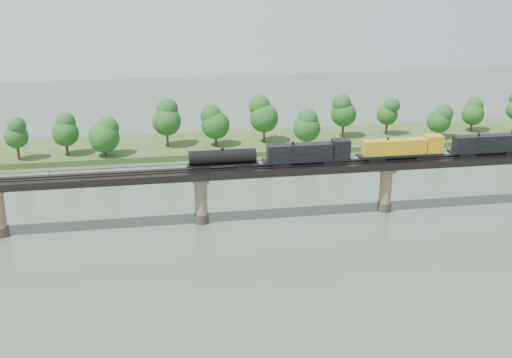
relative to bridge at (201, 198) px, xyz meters
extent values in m
plane|color=#3A4B3B|center=(0.00, -30.00, -5.46)|extent=(400.00, 400.00, 0.00)
cube|color=#314B1E|center=(0.00, 55.00, -4.66)|extent=(300.00, 24.00, 1.60)
cylinder|color=#473A2D|center=(-40.00, 0.00, -4.46)|extent=(3.00, 3.00, 2.00)
cylinder|color=#473A2D|center=(0.00, 0.00, -4.46)|extent=(3.00, 3.00, 2.00)
cylinder|color=#8E7B5D|center=(0.00, 0.00, 0.04)|extent=(2.60, 2.60, 9.00)
cube|color=#8E7B5D|center=(0.00, 0.00, 4.04)|extent=(3.20, 3.20, 1.00)
cylinder|color=#473A2D|center=(40.00, 0.00, -4.46)|extent=(3.00, 3.00, 2.00)
cylinder|color=#8E7B5D|center=(40.00, 0.00, 0.04)|extent=(2.60, 2.60, 9.00)
cube|color=#8E7B5D|center=(40.00, 0.00, 4.04)|extent=(3.20, 3.20, 1.00)
cube|color=black|center=(0.00, 0.00, 5.29)|extent=(220.00, 5.00, 1.50)
cube|color=black|center=(0.00, -0.75, 6.12)|extent=(220.00, 0.12, 0.16)
cube|color=black|center=(0.00, 0.75, 6.12)|extent=(220.00, 0.12, 0.16)
cube|color=black|center=(0.00, -2.40, 6.74)|extent=(220.00, 0.10, 0.10)
cube|color=black|center=(0.00, 2.40, 6.74)|extent=(220.00, 0.10, 0.10)
cube|color=black|center=(0.00, -2.40, 6.39)|extent=(0.08, 0.08, 0.70)
cube|color=black|center=(0.00, 2.40, 6.39)|extent=(0.08, 0.08, 0.70)
cylinder|color=#382619|center=(-44.43, 46.31, -2.10)|extent=(0.70, 0.70, 3.51)
sphere|color=#144714|center=(-44.43, 46.31, 2.57)|extent=(6.31, 6.31, 6.31)
sphere|color=#144714|center=(-44.43, 46.31, 5.50)|extent=(4.73, 4.73, 4.73)
cylinder|color=#382619|center=(-32.24, 48.84, -2.19)|extent=(0.70, 0.70, 3.34)
sphere|color=#144714|center=(-32.24, 48.84, 2.27)|extent=(7.18, 7.18, 7.18)
sphere|color=#144714|center=(-32.24, 48.84, 5.06)|extent=(5.39, 5.39, 5.39)
cylinder|color=#382619|center=(-22.01, 46.15, -2.45)|extent=(0.70, 0.70, 2.83)
sphere|color=#144714|center=(-22.01, 46.15, 1.32)|extent=(8.26, 8.26, 8.26)
sphere|color=#144714|center=(-22.01, 46.15, 3.68)|extent=(6.19, 6.19, 6.19)
cylinder|color=#382619|center=(-5.04, 52.68, -1.88)|extent=(0.70, 0.70, 3.96)
sphere|color=#144714|center=(-5.04, 52.68, 3.41)|extent=(8.07, 8.07, 8.07)
sphere|color=#144714|center=(-5.04, 52.68, 6.71)|extent=(6.05, 6.05, 6.05)
cylinder|color=#382619|center=(8.52, 51.14, -2.23)|extent=(0.70, 0.70, 3.27)
sphere|color=#144714|center=(8.52, 51.14, 2.13)|extent=(8.03, 8.03, 8.03)
sphere|color=#144714|center=(8.52, 51.14, 4.85)|extent=(6.02, 6.02, 6.02)
cylinder|color=#382619|center=(22.65, 52.31, -1.90)|extent=(0.70, 0.70, 3.92)
sphere|color=#144714|center=(22.65, 52.31, 3.33)|extent=(8.29, 8.29, 8.29)
sphere|color=#144714|center=(22.65, 52.31, 6.60)|extent=(6.21, 6.21, 6.21)
cylinder|color=#382619|center=(33.59, 45.35, -2.35)|extent=(0.70, 0.70, 3.02)
sphere|color=#144714|center=(33.59, 45.35, 1.69)|extent=(7.74, 7.74, 7.74)
sphere|color=#144714|center=(33.59, 45.35, 4.21)|extent=(5.80, 5.80, 5.80)
cylinder|color=#382619|center=(46.81, 54.03, -1.96)|extent=(0.70, 0.70, 3.80)
sphere|color=#144714|center=(46.81, 54.03, 3.10)|extent=(7.47, 7.47, 7.47)
sphere|color=#144714|center=(46.81, 54.03, 6.27)|extent=(5.60, 5.60, 5.60)
cylinder|color=#382619|center=(60.48, 54.26, -2.17)|extent=(0.70, 0.70, 3.38)
sphere|color=#144714|center=(60.48, 54.26, 2.34)|extent=(6.23, 6.23, 6.23)
sphere|color=#144714|center=(60.48, 54.26, 5.16)|extent=(4.67, 4.67, 4.67)
cylinder|color=#382619|center=(74.35, 48.39, -2.47)|extent=(0.70, 0.70, 2.77)
sphere|color=#144714|center=(74.35, 48.39, 1.22)|extent=(7.04, 7.04, 7.04)
sphere|color=#144714|center=(74.35, 48.39, 3.54)|extent=(5.28, 5.28, 5.28)
cylinder|color=#382619|center=(87.62, 53.57, -2.39)|extent=(0.70, 0.70, 2.94)
sphere|color=#144714|center=(87.62, 53.57, 1.54)|extent=(6.73, 6.73, 6.73)
sphere|color=#144714|center=(87.62, 53.57, 3.99)|extent=(5.05, 5.05, 5.05)
cube|color=black|center=(68.60, 0.00, 6.58)|extent=(3.91, 2.34, 1.07)
cube|color=black|center=(57.86, 0.00, 6.58)|extent=(3.91, 2.34, 1.07)
cube|color=black|center=(63.23, 0.00, 7.26)|extent=(18.56, 2.93, 0.49)
cube|color=black|center=(61.77, 0.00, 9.07)|extent=(13.68, 2.64, 3.13)
cylinder|color=black|center=(63.23, 0.00, 6.72)|extent=(5.86, 1.37, 1.37)
cube|color=black|center=(48.09, 0.00, 6.58)|extent=(3.91, 2.34, 1.07)
cube|color=black|center=(37.34, 0.00, 6.58)|extent=(3.91, 2.34, 1.07)
cube|color=black|center=(42.72, 0.00, 7.26)|extent=(18.56, 2.93, 0.49)
cube|color=gold|center=(41.25, 0.00, 9.07)|extent=(13.68, 2.64, 3.13)
cube|color=gold|center=(50.04, 0.00, 9.36)|extent=(3.52, 2.93, 3.71)
cylinder|color=black|center=(42.72, 0.00, 6.72)|extent=(5.86, 1.37, 1.37)
cube|color=black|center=(27.57, 0.00, 6.58)|extent=(3.91, 2.34, 1.07)
cube|color=black|center=(16.83, 0.00, 6.58)|extent=(3.91, 2.34, 1.07)
cube|color=black|center=(22.20, 0.00, 7.26)|extent=(18.56, 2.93, 0.49)
cube|color=black|center=(20.73, 0.00, 9.07)|extent=(13.68, 2.64, 3.13)
cube|color=black|center=(29.53, 0.00, 9.36)|extent=(3.52, 2.93, 3.71)
cylinder|color=black|center=(22.20, 0.00, 6.72)|extent=(5.86, 1.37, 1.37)
cube|color=black|center=(9.01, 0.00, 6.58)|extent=(3.42, 2.15, 1.07)
cube|color=black|center=(0.22, 0.00, 6.58)|extent=(3.42, 2.15, 1.07)
cube|color=black|center=(4.62, 0.00, 7.21)|extent=(14.65, 2.34, 0.29)
cylinder|color=black|center=(4.62, 0.00, 8.78)|extent=(13.68, 2.93, 2.93)
cylinder|color=black|center=(4.62, 0.00, 10.34)|extent=(0.68, 0.68, 0.49)
camera|label=1|loc=(-9.20, -123.84, 47.58)|focal=45.00mm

